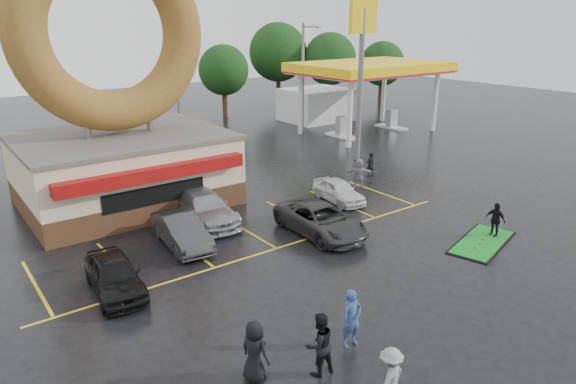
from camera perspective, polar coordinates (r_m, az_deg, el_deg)
ground at (r=19.71m, az=4.52°, el=-9.64°), size 120.00×120.00×0.00m
donut_shop at (r=27.74m, az=-18.25°, el=7.66°), size 10.20×8.70×13.50m
gas_station at (r=46.64m, az=6.42°, el=11.67°), size 12.30×13.65×5.90m
shell_sign at (r=35.06m, az=8.19°, el=15.34°), size 2.20×0.36×10.60m
streetlight_mid at (r=37.55m, az=-12.12°, el=11.35°), size 0.40×2.21×9.00m
streetlight_right at (r=44.67m, az=1.73°, el=12.87°), size 0.40×2.21×9.00m
tree_far_a at (r=57.20m, az=4.68°, el=14.51°), size 5.60×5.60×8.00m
tree_far_b at (r=59.97m, az=10.42°, el=13.84°), size 4.90×4.90×7.00m
tree_far_c at (r=57.81m, az=-1.10°, el=15.26°), size 6.30×6.30×9.00m
tree_far_d at (r=51.93m, az=-7.17°, el=13.28°), size 4.90×4.90×7.00m
car_black at (r=19.50m, az=-18.72°, el=-8.74°), size 1.99×4.12×1.36m
car_dgrey at (r=22.54m, az=-11.75°, el=-4.27°), size 1.83×4.29×1.37m
car_silver at (r=24.99m, az=-9.35°, el=-1.69°), size 2.36×5.16×1.46m
car_grey at (r=23.32m, az=3.64°, el=-3.09°), size 2.45×5.04×1.38m
car_white at (r=27.55m, az=5.65°, el=0.15°), size 1.89×3.72×1.21m
person_blue at (r=15.77m, az=7.09°, el=-13.75°), size 0.70×0.48×1.83m
person_blackjkt at (r=14.61m, az=3.48°, el=-16.51°), size 0.95×0.77×1.85m
person_hoodie at (r=13.90m, az=11.29°, el=-19.53°), size 1.17×0.83×1.64m
person_bystander at (r=14.41m, az=-3.73°, el=-17.24°), size 0.80×1.00×1.79m
person_cameraman at (r=24.78m, az=22.02°, el=-2.87°), size 0.42×0.95×1.60m
person_walker_near at (r=29.85m, az=7.88°, el=2.07°), size 1.58×1.44×1.75m
person_walker_far at (r=32.13m, az=9.14°, el=3.01°), size 0.59×0.41×1.54m
putting_green at (r=24.16m, az=20.77°, el=-5.24°), size 4.42×2.80×0.52m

